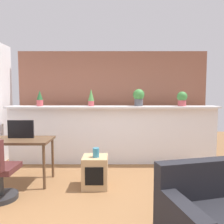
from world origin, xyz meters
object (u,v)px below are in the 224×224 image
(potted_plant_1, at_px, (91,97))
(potted_plant_3, at_px, (182,98))
(potted_plant_0, at_px, (40,98))
(vase_on_shelf, at_px, (96,153))
(desk, at_px, (18,144))
(side_cube_shelf, at_px, (95,172))
(tv_monitor, at_px, (21,129))
(potted_plant_2, at_px, (139,97))

(potted_plant_1, xyz_separation_m, potted_plant_3, (1.92, -0.00, -0.02))
(potted_plant_0, height_order, vase_on_shelf, potted_plant_0)
(desk, bearing_deg, vase_on_shelf, -8.67)
(potted_plant_1, bearing_deg, potted_plant_3, -0.10)
(potted_plant_1, xyz_separation_m, vase_on_shelf, (0.19, -1.21, -0.86))
(potted_plant_1, bearing_deg, side_cube_shelf, -81.84)
(potted_plant_0, distance_m, tv_monitor, 1.04)
(potted_plant_3, xyz_separation_m, side_cube_shelf, (-1.75, -1.18, -1.16))
(potted_plant_3, relative_size, tv_monitor, 0.70)
(potted_plant_2, relative_size, tv_monitor, 0.82)
(potted_plant_0, bearing_deg, potted_plant_3, 0.34)
(potted_plant_2, bearing_deg, vase_on_shelf, -123.66)
(potted_plant_0, distance_m, side_cube_shelf, 2.06)
(potted_plant_1, distance_m, potted_plant_3, 1.92)
(vase_on_shelf, bearing_deg, tv_monitor, 167.82)
(potted_plant_0, relative_size, tv_monitor, 0.76)
(potted_plant_0, distance_m, vase_on_shelf, 1.93)
(potted_plant_0, relative_size, side_cube_shelf, 0.66)
(tv_monitor, xyz_separation_m, vase_on_shelf, (1.30, -0.28, -0.33))
(potted_plant_0, xyz_separation_m, vase_on_shelf, (1.26, -1.19, -0.84))
(side_cube_shelf, bearing_deg, tv_monitor, 168.94)
(tv_monitor, bearing_deg, potted_plant_0, 87.80)
(tv_monitor, xyz_separation_m, side_cube_shelf, (1.28, -0.25, -0.65))
(potted_plant_1, relative_size, side_cube_shelf, 0.72)
(potted_plant_2, distance_m, side_cube_shelf, 1.89)
(potted_plant_0, bearing_deg, potted_plant_2, 1.12)
(side_cube_shelf, distance_m, vase_on_shelf, 0.33)
(desk, xyz_separation_m, tv_monitor, (0.02, 0.08, 0.24))
(potted_plant_3, height_order, desk, potted_plant_3)
(potted_plant_1, height_order, potted_plant_2, potted_plant_1)
(potted_plant_0, bearing_deg, desk, -92.92)
(potted_plant_0, xyz_separation_m, desk, (-0.05, -0.99, -0.75))
(potted_plant_1, distance_m, vase_on_shelf, 1.49)
(side_cube_shelf, bearing_deg, vase_on_shelf, -59.05)
(vase_on_shelf, bearing_deg, potted_plant_2, 56.34)
(desk, bearing_deg, tv_monitor, 79.08)
(potted_plant_2, bearing_deg, potted_plant_3, -1.43)
(potted_plant_3, bearing_deg, potted_plant_1, 179.90)
(potted_plant_1, height_order, potted_plant_3, potted_plant_1)
(tv_monitor, distance_m, side_cube_shelf, 1.46)
(potted_plant_3, bearing_deg, side_cube_shelf, -146.06)
(tv_monitor, bearing_deg, potted_plant_1, 39.92)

